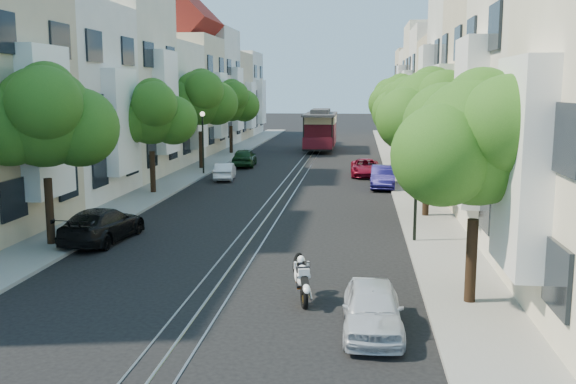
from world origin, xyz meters
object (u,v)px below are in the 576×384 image
(tree_w_b, at_px, (152,115))
(sportbike_rider, at_px, (302,276))
(parked_car_w_far, at_px, (244,157))
(lamp_west, at_px, (203,133))
(tree_e_a, at_px, (479,144))
(cable_car, at_px, (321,128))
(parked_car_e_far, at_px, (365,168))
(parked_car_w_mid, at_px, (225,171))
(tree_w_c, at_px, (201,99))
(tree_e_c, at_px, (411,108))
(parked_car_w_near, at_px, (102,225))
(tree_w_a, at_px, (45,119))
(tree_e_d, at_px, (400,100))
(tree_w_d, at_px, (231,102))
(tree_e_b, at_px, (430,113))
(parked_car_e_mid, at_px, (383,177))
(lamp_east, at_px, (417,169))
(parked_car_e_near, at_px, (372,308))

(tree_w_b, xyz_separation_m, sportbike_rider, (9.78, -17.18, -3.67))
(tree_w_b, height_order, parked_car_w_far, tree_w_b)
(lamp_west, bearing_deg, parked_car_w_far, 69.34)
(tree_e_a, xyz_separation_m, parked_car_w_far, (-11.66, 30.06, -3.72))
(cable_car, bearing_deg, parked_car_e_far, -77.14)
(parked_car_e_far, height_order, parked_car_w_mid, parked_car_e_far)
(cable_car, bearing_deg, parked_car_w_far, -110.15)
(lamp_west, bearing_deg, tree_w_c, 105.75)
(tree_e_c, bearing_deg, parked_car_w_far, 148.79)
(parked_car_e_far, distance_m, parked_car_w_near, 22.17)
(tree_w_c, height_order, parked_car_w_near, tree_w_c)
(tree_w_a, relative_size, sportbike_rider, 3.79)
(tree_e_d, height_order, tree_w_d, tree_e_d)
(tree_w_a, distance_m, parked_car_w_near, 4.47)
(tree_e_b, bearing_deg, tree_e_c, 90.00)
(tree_e_b, distance_m, lamp_west, 18.90)
(parked_car_e_mid, bearing_deg, tree_e_b, -76.33)
(tree_e_d, relative_size, tree_w_a, 1.02)
(tree_e_a, bearing_deg, parked_car_e_far, 95.92)
(parked_car_w_near, relative_size, parked_car_w_mid, 1.36)
(tree_w_a, bearing_deg, sportbike_rider, -27.93)
(tree_w_a, height_order, lamp_east, tree_w_a)
(parked_car_e_mid, bearing_deg, parked_car_e_far, 104.17)
(parked_car_e_far, bearing_deg, parked_car_w_far, 152.34)
(tree_e_a, xyz_separation_m, parked_car_e_near, (-2.73, -2.23, -3.80))
(tree_e_a, distance_m, sportbike_rider, 5.91)
(tree_w_b, height_order, tree_w_c, tree_w_c)
(parked_car_e_near, bearing_deg, tree_w_b, 120.42)
(lamp_west, xyz_separation_m, parked_car_e_mid, (11.90, -4.35, -2.19))
(tree_w_b, distance_m, cable_car, 27.66)
(tree_w_c, bearing_deg, tree_e_b, -48.01)
(tree_w_a, relative_size, tree_w_b, 1.07)
(cable_car, height_order, parked_car_e_mid, cable_car)
(tree_w_a, relative_size, parked_car_w_far, 1.67)
(tree_w_b, xyz_separation_m, parked_car_e_mid, (12.74, 3.67, -3.74))
(tree_e_a, xyz_separation_m, tree_e_b, (0.00, 12.00, 0.34))
(tree_w_a, bearing_deg, parked_car_w_near, 32.60)
(parked_car_e_mid, xyz_separation_m, parked_car_w_near, (-11.20, -14.69, 0.00))
(tree_e_c, height_order, tree_e_d, tree_e_d)
(tree_w_a, distance_m, parked_car_w_far, 25.54)
(lamp_east, distance_m, cable_car, 36.93)
(cable_car, bearing_deg, tree_w_b, -106.18)
(cable_car, relative_size, parked_car_w_mid, 2.75)
(lamp_west, bearing_deg, tree_e_c, -8.49)
(tree_w_a, relative_size, parked_car_e_far, 1.62)
(sportbike_rider, bearing_deg, tree_w_a, 138.03)
(tree_e_d, distance_m, parked_car_e_near, 36.58)
(cable_car, relative_size, parked_car_w_near, 2.02)
(tree_e_a, height_order, tree_e_d, tree_e_d)
(parked_car_e_near, relative_size, parked_car_e_far, 0.85)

